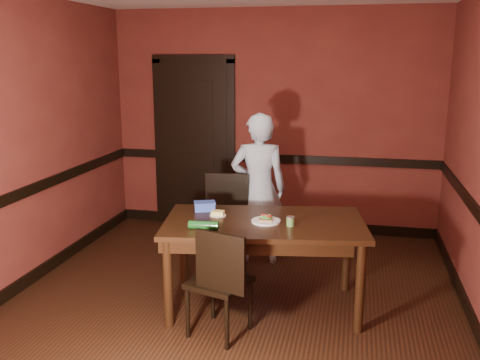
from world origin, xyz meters
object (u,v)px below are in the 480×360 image
at_px(chair_far, 222,224).
at_px(sandwich_plate, 266,220).
at_px(person, 259,189).
at_px(cheese_saucer, 218,214).
at_px(food_tub, 205,206).
at_px(sauce_jar, 290,221).
at_px(chair_near, 219,280).
at_px(dining_table, 264,264).

height_order(chair_far, sandwich_plate, chair_far).
height_order(person, cheese_saucer, person).
bearing_deg(chair_far, food_tub, -93.65).
bearing_deg(chair_far, cheese_saucer, -80.38).
bearing_deg(sauce_jar, sandwich_plate, 164.10).
xyz_separation_m(sauce_jar, food_tub, (-0.80, 0.28, 0.00)).
distance_m(chair_near, food_tub, 0.86).
distance_m(person, sandwich_plate, 1.13).
bearing_deg(cheese_saucer, chair_far, 101.86).
bearing_deg(food_tub, sauce_jar, -39.83).
relative_size(sauce_jar, food_tub, 0.35).
xyz_separation_m(dining_table, cheese_saucer, (-0.42, 0.05, 0.41)).
relative_size(chair_far, chair_near, 1.08).
height_order(chair_near, food_tub, chair_near).
bearing_deg(chair_near, cheese_saucer, -56.92).
bearing_deg(food_tub, chair_near, -86.58).
bearing_deg(sauce_jar, chair_near, -139.11).
distance_m(dining_table, cheese_saucer, 0.59).
height_order(sandwich_plate, cheese_saucer, sandwich_plate).
bearing_deg(sauce_jar, dining_table, 157.69).
relative_size(dining_table, food_tub, 7.52).
height_order(person, sauce_jar, person).
distance_m(chair_near, person, 1.62).
bearing_deg(sandwich_plate, sauce_jar, -15.90).
distance_m(cheese_saucer, food_tub, 0.21).
distance_m(person, cheese_saucer, 1.02).
relative_size(dining_table, sandwich_plate, 6.89).
xyz_separation_m(chair_far, person, (0.32, 0.32, 0.31)).
distance_m(chair_far, food_tub, 0.65).
height_order(chair_far, cheese_saucer, chair_far).
distance_m(chair_far, cheese_saucer, 0.77).
xyz_separation_m(cheese_saucer, food_tub, (-0.16, 0.13, 0.02)).
xyz_separation_m(chair_near, sauce_jar, (0.49, 0.43, 0.38)).
relative_size(cheese_saucer, food_tub, 0.64).
distance_m(sandwich_plate, cheese_saucer, 0.45).
xyz_separation_m(dining_table, sauce_jar, (0.23, -0.09, 0.43)).
xyz_separation_m(dining_table, person, (-0.24, 1.06, 0.40)).
bearing_deg(cheese_saucer, person, 80.28).
bearing_deg(sandwich_plate, food_tub, 159.51).
bearing_deg(sauce_jar, cheese_saucer, 167.05).
bearing_deg(chair_far, person, 43.48).
distance_m(chair_far, sauce_jar, 1.20).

